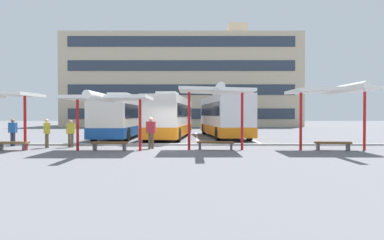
% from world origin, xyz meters
% --- Properties ---
extents(ground_plane, '(160.00, 160.00, 0.00)m').
position_xyz_m(ground_plane, '(0.00, 0.00, 0.00)').
color(ground_plane, slate).
extents(terminal_building, '(37.56, 13.95, 17.43)m').
position_xyz_m(terminal_building, '(0.04, 37.63, 7.35)').
color(terminal_building, '#C6B293').
rests_on(terminal_building, ground).
extents(coach_bus_0, '(2.59, 12.23, 3.52)m').
position_xyz_m(coach_bus_0, '(-4.00, 8.37, 1.63)').
color(coach_bus_0, silver).
rests_on(coach_bus_0, ground).
extents(coach_bus_1, '(3.34, 11.19, 3.55)m').
position_xyz_m(coach_bus_1, '(-0.10, 7.39, 1.64)').
color(coach_bus_1, silver).
rests_on(coach_bus_1, ground).
extents(coach_bus_2, '(3.54, 11.01, 3.70)m').
position_xyz_m(coach_bus_2, '(4.27, 8.60, 1.73)').
color(coach_bus_2, silver).
rests_on(coach_bus_2, ground).
extents(lane_stripe_0, '(0.16, 14.00, 0.01)m').
position_xyz_m(lane_stripe_0, '(-6.09, 8.00, 0.00)').
color(lane_stripe_0, white).
rests_on(lane_stripe_0, ground).
extents(lane_stripe_1, '(0.16, 14.00, 0.01)m').
position_xyz_m(lane_stripe_1, '(-2.03, 8.00, 0.00)').
color(lane_stripe_1, white).
rests_on(lane_stripe_1, ground).
extents(lane_stripe_2, '(0.16, 14.00, 0.01)m').
position_xyz_m(lane_stripe_2, '(2.03, 8.00, 0.00)').
color(lane_stripe_2, white).
rests_on(lane_stripe_2, ground).
extents(lane_stripe_3, '(0.16, 14.00, 0.01)m').
position_xyz_m(lane_stripe_3, '(6.09, 8.00, 0.00)').
color(lane_stripe_3, white).
rests_on(lane_stripe_3, ground).
extents(bench_1, '(1.68, 0.55, 0.45)m').
position_xyz_m(bench_1, '(-7.76, -1.46, 0.33)').
color(bench_1, brown).
rests_on(bench_1, ground).
extents(waiting_shelter_1, '(4.22, 5.06, 2.87)m').
position_xyz_m(waiting_shelter_1, '(-2.66, -1.98, 2.66)').
color(waiting_shelter_1, red).
rests_on(waiting_shelter_1, ground).
extents(bench_2, '(1.87, 0.50, 0.45)m').
position_xyz_m(bench_2, '(-2.66, -1.56, 0.34)').
color(bench_2, brown).
rests_on(bench_2, ground).
extents(waiting_shelter_2, '(3.80, 4.64, 3.28)m').
position_xyz_m(waiting_shelter_2, '(2.87, -1.59, 3.04)').
color(waiting_shelter_2, red).
rests_on(waiting_shelter_2, ground).
extents(bench_3, '(1.99, 0.64, 0.45)m').
position_xyz_m(bench_3, '(2.87, -1.29, 0.34)').
color(bench_3, brown).
rests_on(bench_3, ground).
extents(waiting_shelter_3, '(4.34, 4.68, 3.30)m').
position_xyz_m(waiting_shelter_3, '(8.99, -1.69, 3.07)').
color(waiting_shelter_3, red).
rests_on(waiting_shelter_3, ground).
extents(bench_4, '(1.84, 0.64, 0.45)m').
position_xyz_m(bench_4, '(8.99, -1.46, 0.34)').
color(bench_4, brown).
rests_on(bench_4, ground).
extents(platform_kerb, '(44.00, 0.24, 0.12)m').
position_xyz_m(platform_kerb, '(0.00, 1.15, 0.06)').
color(platform_kerb, '#ADADA8').
rests_on(platform_kerb, ground).
extents(waiting_passenger_0, '(0.53, 0.32, 1.72)m').
position_xyz_m(waiting_passenger_0, '(-0.62, -0.67, 1.00)').
color(waiting_passenger_0, brown).
rests_on(waiting_passenger_0, ground).
extents(waiting_passenger_1, '(0.47, 0.50, 1.63)m').
position_xyz_m(waiting_passenger_1, '(-6.51, -0.25, 0.93)').
color(waiting_passenger_1, brown).
rests_on(waiting_passenger_1, ground).
extents(waiting_passenger_2, '(0.50, 0.32, 1.61)m').
position_xyz_m(waiting_passenger_2, '(-8.98, 0.75, 0.93)').
color(waiting_passenger_2, '#33384C').
rests_on(waiting_passenger_2, ground).
extents(waiting_passenger_3, '(0.49, 0.31, 1.56)m').
position_xyz_m(waiting_passenger_3, '(-5.30, 0.10, 0.89)').
color(waiting_passenger_3, brown).
rests_on(waiting_passenger_3, ground).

